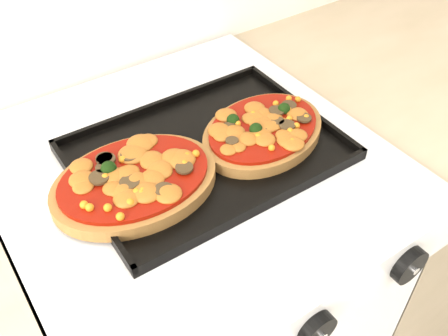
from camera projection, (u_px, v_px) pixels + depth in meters
stove at (197, 307)px, 1.12m from camera, size 0.60×0.60×0.91m
control_panel at (313, 314)px, 0.66m from camera, size 0.60×0.02×0.09m
knob_center at (317, 329)px, 0.64m from camera, size 0.05×0.02×0.05m
knob_right at (409, 265)px, 0.72m from camera, size 0.06×0.02×0.06m
baking_tray at (206, 150)px, 0.80m from camera, size 0.41×0.31×0.02m
pizza_left at (135, 180)px, 0.73m from camera, size 0.26×0.20×0.04m
pizza_right at (263, 130)px, 0.82m from camera, size 0.26×0.21×0.03m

